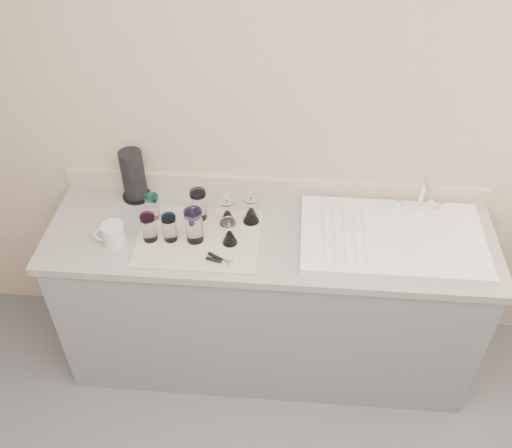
# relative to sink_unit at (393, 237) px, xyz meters

# --- Properties ---
(room_envelope) EXTENTS (3.54, 3.50, 2.52)m
(room_envelope) POSITION_rel_sink_unit_xyz_m (-0.55, -1.20, 0.64)
(room_envelope) COLOR #58585D
(room_envelope) RESTS_ON ground
(counter_unit) EXTENTS (2.06, 0.62, 0.90)m
(counter_unit) POSITION_rel_sink_unit_xyz_m (-0.55, -0.00, -0.47)
(counter_unit) COLOR slate
(counter_unit) RESTS_ON ground
(sink_unit) EXTENTS (0.82, 0.50, 0.22)m
(sink_unit) POSITION_rel_sink_unit_xyz_m (0.00, 0.00, 0.00)
(sink_unit) COLOR white
(sink_unit) RESTS_ON counter_unit
(dish_towel) EXTENTS (0.55, 0.42, 0.01)m
(dish_towel) POSITION_rel_sink_unit_xyz_m (-0.87, -0.06, -0.02)
(dish_towel) COLOR beige
(dish_towel) RESTS_ON counter_unit
(tumbler_teal) EXTENTS (0.06, 0.06, 0.13)m
(tumbler_teal) POSITION_rel_sink_unit_xyz_m (-1.10, 0.06, 0.05)
(tumbler_teal) COLOR white
(tumbler_teal) RESTS_ON dish_towel
(tumbler_purple) EXTENTS (0.08, 0.08, 0.15)m
(tumbler_purple) POSITION_rel_sink_unit_xyz_m (-0.89, 0.08, 0.07)
(tumbler_purple) COLOR white
(tumbler_purple) RESTS_ON dish_towel
(tumbler_magenta) EXTENTS (0.07, 0.07, 0.14)m
(tumbler_magenta) POSITION_rel_sink_unit_xyz_m (-1.09, -0.09, 0.06)
(tumbler_magenta) COLOR white
(tumbler_magenta) RESTS_ON dish_towel
(tumbler_blue) EXTENTS (0.07, 0.07, 0.13)m
(tumbler_blue) POSITION_rel_sink_unit_xyz_m (-1.00, -0.08, 0.06)
(tumbler_blue) COLOR white
(tumbler_blue) RESTS_ON dish_towel
(tumbler_lavender) EXTENTS (0.08, 0.08, 0.16)m
(tumbler_lavender) POSITION_rel_sink_unit_xyz_m (-0.89, -0.07, 0.07)
(tumbler_lavender) COLOR white
(tumbler_lavender) RESTS_ON dish_towel
(goblet_back_left) EXTENTS (0.08, 0.08, 0.14)m
(goblet_back_left) POSITION_rel_sink_unit_xyz_m (-0.75, 0.05, 0.03)
(goblet_back_left) COLOR white
(goblet_back_left) RESTS_ON dish_towel
(goblet_back_right) EXTENTS (0.08, 0.08, 0.14)m
(goblet_back_right) POSITION_rel_sink_unit_xyz_m (-0.65, 0.07, 0.04)
(goblet_back_right) COLOR white
(goblet_back_right) RESTS_ON dish_towel
(goblet_front_left) EXTENTS (0.07, 0.07, 0.13)m
(goblet_front_left) POSITION_rel_sink_unit_xyz_m (-0.73, -0.08, 0.03)
(goblet_front_left) COLOR white
(goblet_front_left) RESTS_ON dish_towel
(can_opener) EXTENTS (0.13, 0.08, 0.02)m
(can_opener) POSITION_rel_sink_unit_xyz_m (-0.76, -0.21, -0.00)
(can_opener) COLOR silver
(can_opener) RESTS_ON dish_towel
(white_mug) EXTENTS (0.15, 0.12, 0.10)m
(white_mug) POSITION_rel_sink_unit_xyz_m (-1.25, -0.12, 0.03)
(white_mug) COLOR silver
(white_mug) RESTS_ON counter_unit
(paper_towel_roll) EXTENTS (0.14, 0.14, 0.26)m
(paper_towel_roll) POSITION_rel_sink_unit_xyz_m (-1.22, 0.22, 0.11)
(paper_towel_roll) COLOR black
(paper_towel_roll) RESTS_ON counter_unit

